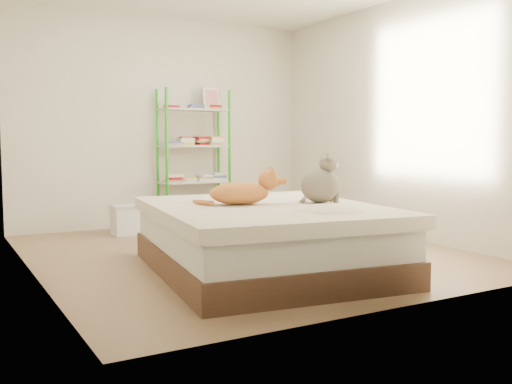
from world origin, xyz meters
TOP-DOWN VIEW (x-y plane):
  - room at (0.00, 0.00)m, footprint 3.81×4.21m
  - bed at (-0.25, -0.78)m, footprint 1.97×2.34m
  - orange_cat at (-0.41, -0.68)m, footprint 0.63×0.44m
  - grey_cat at (0.25, -0.87)m, footprint 0.41×0.37m
  - shelf_unit at (0.30, 1.88)m, footprint 0.88×0.36m
  - cardboard_box at (0.60, 1.36)m, footprint 0.53×0.52m
  - white_bin at (-0.69, 1.56)m, footprint 0.32×0.28m

SIDE VIEW (x-z plane):
  - cardboard_box at x=0.60m, z-range -0.02..0.36m
  - white_bin at x=-0.69m, z-range 0.00..0.35m
  - bed at x=-0.25m, z-range 0.00..0.54m
  - orange_cat at x=-0.41m, z-range 0.54..0.78m
  - grey_cat at x=0.25m, z-range 0.54..0.95m
  - shelf_unit at x=0.30m, z-range -0.04..1.70m
  - room at x=0.00m, z-range 0.00..2.61m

